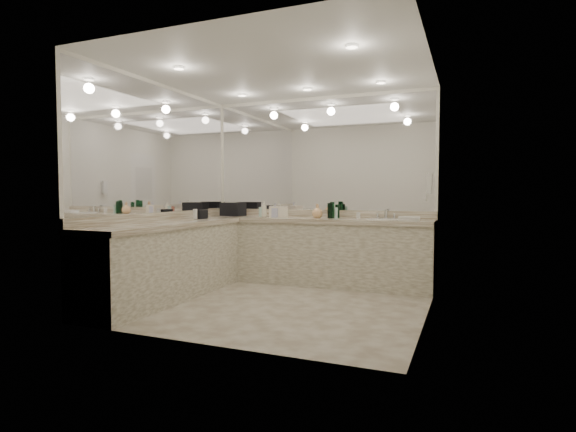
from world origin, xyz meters
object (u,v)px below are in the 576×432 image
at_px(wall_phone, 429,183).
at_px(black_toiletry_bag, 233,209).
at_px(hand_towel, 409,218).
at_px(soap_bottle_b, 275,210).
at_px(sink, 383,220).
at_px(soap_bottle_c, 317,211).
at_px(cream_cosmetic_case, 279,212).
at_px(soap_bottle_a, 264,209).

distance_m(wall_phone, black_toiletry_bag, 2.89).
bearing_deg(hand_towel, soap_bottle_b, -178.44).
bearing_deg(black_toiletry_bag, hand_towel, -1.03).
height_order(sink, wall_phone, wall_phone).
relative_size(wall_phone, soap_bottle_c, 1.26).
xyz_separation_m(wall_phone, hand_towel, (-0.28, 0.48, -0.43)).
height_order(cream_cosmetic_case, soap_bottle_c, soap_bottle_c).
xyz_separation_m(sink, soap_bottle_b, (-1.49, -0.07, 0.10)).
height_order(hand_towel, soap_bottle_a, soap_bottle_a).
bearing_deg(cream_cosmetic_case, soap_bottle_c, -22.21).
xyz_separation_m(black_toiletry_bag, cream_cosmetic_case, (0.75, -0.03, -0.02)).
bearing_deg(sink, hand_towel, -2.84).
bearing_deg(hand_towel, soap_bottle_c, 178.92).
distance_m(cream_cosmetic_case, hand_towel, 1.80).
bearing_deg(hand_towel, cream_cosmetic_case, 179.37).
distance_m(wall_phone, soap_bottle_c, 1.62).
bearing_deg(soap_bottle_c, soap_bottle_a, 178.94).
distance_m(hand_towel, soap_bottle_b, 1.82).
relative_size(cream_cosmetic_case, soap_bottle_a, 1.19).
xyz_separation_m(wall_phone, soap_bottle_c, (-1.50, 0.51, -0.35)).
distance_m(sink, cream_cosmetic_case, 1.47).
bearing_deg(hand_towel, wall_phone, -60.33).
bearing_deg(soap_bottle_a, black_toiletry_bag, 179.13).
xyz_separation_m(soap_bottle_a, soap_bottle_b, (0.21, -0.09, -0.01)).
bearing_deg(black_toiletry_bag, soap_bottle_c, -0.99).
relative_size(wall_phone, soap_bottle_b, 1.23).
xyz_separation_m(sink, wall_phone, (0.61, -0.50, 0.46)).
distance_m(wall_phone, soap_bottle_b, 2.17).
relative_size(sink, soap_bottle_b, 2.25).
relative_size(sink, soap_bottle_a, 1.98).
bearing_deg(soap_bottle_c, hand_towel, -1.08).
height_order(sink, soap_bottle_c, soap_bottle_c).
bearing_deg(cream_cosmetic_case, wall_phone, -36.21).
xyz_separation_m(soap_bottle_a, soap_bottle_c, (0.81, -0.02, -0.02)).
height_order(wall_phone, soap_bottle_a, wall_phone).
distance_m(wall_phone, soap_bottle_a, 2.39).
distance_m(sink, soap_bottle_b, 1.49).
bearing_deg(black_toiletry_bag, sink, -0.76).
distance_m(sink, wall_phone, 0.91).
bearing_deg(soap_bottle_b, soap_bottle_a, 157.69).
xyz_separation_m(sink, soap_bottle_a, (-1.70, 0.02, 0.12)).
bearing_deg(cream_cosmetic_case, sink, -22.67).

